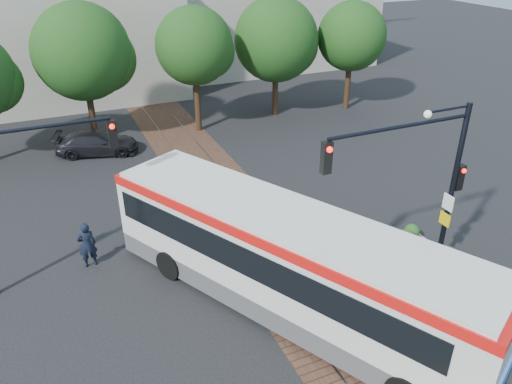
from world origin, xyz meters
TOP-DOWN VIEW (x-y plane):
  - ground at (0.00, 0.00)m, footprint 120.00×120.00m
  - trackbed at (0.00, 4.00)m, footprint 3.60×40.00m
  - tree_row at (1.21, 16.42)m, footprint 26.40×5.60m
  - warehouses at (-0.53, 28.75)m, footprint 40.00×13.00m
  - city_bus at (-0.88, -0.46)m, footprint 8.43×12.69m
  - traffic_island at (4.82, -0.90)m, footprint 2.20×5.20m
  - signal_pole_main at (3.86, -0.81)m, footprint 5.49×0.46m
  - signal_pole_left at (-8.37, 4.00)m, footprint 4.99×0.34m
  - officer at (-6.38, 4.39)m, footprint 0.68×0.47m
  - parked_car at (-4.65, 14.75)m, footprint 4.64×2.85m

SIDE VIEW (x-z plane):
  - ground at x=0.00m, z-range 0.00..0.00m
  - trackbed at x=0.00m, z-range 0.00..0.02m
  - traffic_island at x=4.82m, z-range -0.24..0.89m
  - parked_car at x=-4.65m, z-range 0.00..1.26m
  - officer at x=-6.38m, z-range 0.00..1.79m
  - city_bus at x=-0.88m, z-range 0.20..3.66m
  - warehouses at x=-0.53m, z-range -0.19..7.81m
  - signal_pole_left at x=-8.37m, z-range 0.86..6.86m
  - signal_pole_main at x=3.86m, z-range 1.16..7.16m
  - tree_row at x=1.21m, z-range 1.01..8.69m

